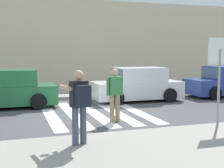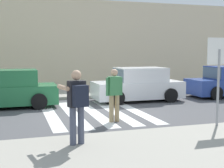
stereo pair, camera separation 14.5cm
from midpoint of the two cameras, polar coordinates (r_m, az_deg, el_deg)
The scene contains 13 objects.
ground_plane at distance 11.61m, azimuth -2.78°, elevation -5.40°, with size 120.00×120.00×0.00m, color #4C4C4F.
sidewalk_far at distance 17.40m, azimuth -7.80°, elevation -1.43°, with size 60.00×4.80×0.14m, color #9E998C.
building_facade_far at distance 21.61m, azimuth -9.89°, elevation 7.14°, with size 56.00×4.00×5.54m, color beige.
crosswalk_stripe_0 at distance 11.51m, azimuth -10.79°, elevation -5.58°, with size 0.44×5.20×0.01m, color silver.
crosswalk_stripe_1 at distance 11.63m, azimuth -6.86°, elevation -5.40°, with size 0.44×5.20×0.01m, color silver.
crosswalk_stripe_2 at distance 11.80m, azimuth -3.02°, elevation -5.20°, with size 0.44×5.20×0.01m, color silver.
crosswalk_stripe_3 at distance 12.02m, azimuth 0.68°, elevation -4.99°, with size 0.44×5.20×0.01m, color silver.
crosswalk_stripe_4 at distance 12.29m, azimuth 4.24°, elevation -4.76°, with size 0.44×5.20×0.01m, color silver.
stop_sign at distance 9.46m, azimuth 19.35°, elevation 3.82°, with size 0.76×0.08×2.54m.
photographer_with_backpack at distance 7.16m, azimuth -5.82°, elevation -3.04°, with size 0.68×0.91×1.72m.
pedestrian_crossing at distance 10.09m, azimuth 0.82°, elevation -1.50°, with size 0.58×0.28×1.72m.
parked_car_green at distance 13.41m, azimuth -18.44°, elevation -1.04°, with size 4.10×1.92×1.55m.
parked_car_white at distance 14.51m, azimuth 5.11°, elevation -0.25°, with size 4.10×1.92×1.55m.
Camera 2 is at (-2.81, -11.04, 2.28)m, focal length 50.00 mm.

